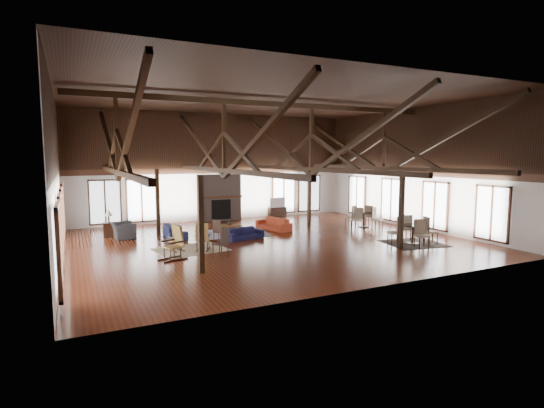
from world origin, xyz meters
name	(u,v)px	position (x,y,z in m)	size (l,w,h in m)	color
floor	(270,242)	(0.00, 0.00, 0.00)	(16.00, 16.00, 0.00)	#5A2512
ceiling	(270,98)	(0.00, 0.00, 6.00)	(16.00, 14.00, 0.02)	black
wall_back	(217,167)	(0.00, 7.00, 3.00)	(16.00, 0.02, 6.00)	white
wall_front	(381,179)	(0.00, -7.00, 3.00)	(16.00, 0.02, 6.00)	white
wall_left	(55,175)	(-8.00, 0.00, 3.00)	(0.02, 14.00, 6.00)	white
wall_right	(414,169)	(8.00, 0.00, 3.00)	(0.02, 14.00, 6.00)	white
roof_truss	(270,146)	(0.00, 0.00, 4.03)	(15.60, 14.07, 3.14)	black
post_grid	(270,206)	(0.00, 0.00, 1.52)	(8.16, 7.16, 3.05)	black
fireplace	(219,198)	(0.00, 6.67, 1.29)	(2.50, 0.69, 2.60)	#6A5951
ceiling_fan	(292,153)	(0.50, -1.00, 3.73)	(1.60, 1.60, 0.75)	black
sofa_navy_front	(244,234)	(-0.78, 0.96, 0.25)	(1.69, 0.66, 0.49)	#171740
sofa_navy_left	(175,231)	(-3.45, 2.58, 0.29)	(0.79, 2.02, 0.59)	#151B3B
sofa_orange	(274,224)	(1.42, 2.56, 0.29)	(0.77, 1.97, 0.57)	#AF3B21
coffee_table	(229,226)	(-0.94, 2.45, 0.37)	(1.23, 0.85, 0.43)	brown
vase	(229,223)	(-0.92, 2.48, 0.53)	(0.19, 0.19, 0.20)	#B2B2B2
armchair	(123,231)	(-5.54, 3.44, 0.35)	(0.93, 1.07, 0.70)	#262628
side_table_lamp	(109,227)	(-6.08, 4.00, 0.47)	(0.49, 0.49, 1.25)	black
rocking_chair_a	(177,239)	(-4.00, -0.12, 0.45)	(0.59, 0.83, 0.97)	#A17E3D
rocking_chair_b	(202,238)	(-3.08, -0.47, 0.51)	(0.78, 0.95, 1.08)	#A17E3D
rocking_chair_c	(175,244)	(-4.34, -1.39, 0.57)	(1.04, 0.76, 1.20)	#A17E3D
side_chair_a	(218,229)	(-2.04, 0.79, 0.56)	(0.57, 0.57, 0.97)	black
side_chair_b	(223,240)	(-2.74, -1.86, 0.64)	(0.65, 0.65, 1.10)	black
cafe_table_near	(413,231)	(5.14, -2.98, 0.55)	(2.15, 2.15, 1.10)	black
cafe_table_far	(364,217)	(5.95, 1.30, 0.52)	(2.01, 2.01, 1.04)	black
cup_near	(416,224)	(5.24, -3.02, 0.84)	(0.12, 0.12, 0.09)	#B2B2B2
cup_far	(363,211)	(5.96, 1.38, 0.80)	(0.11, 0.11, 0.09)	#B2B2B2
tv_console	(277,212)	(3.69, 6.75, 0.27)	(1.09, 0.41, 0.55)	black
television	(277,202)	(3.65, 6.75, 0.84)	(1.03, 0.14, 0.59)	#B2B2B2
rug_tan	(191,249)	(-3.45, -0.09, 0.01)	(2.57, 2.02, 0.01)	tan
rug_navy	(232,233)	(-0.78, 2.48, 0.01)	(3.24, 2.43, 0.01)	#191B47
rug_dark	(414,243)	(5.23, -2.96, 0.01)	(2.26, 2.06, 0.01)	black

